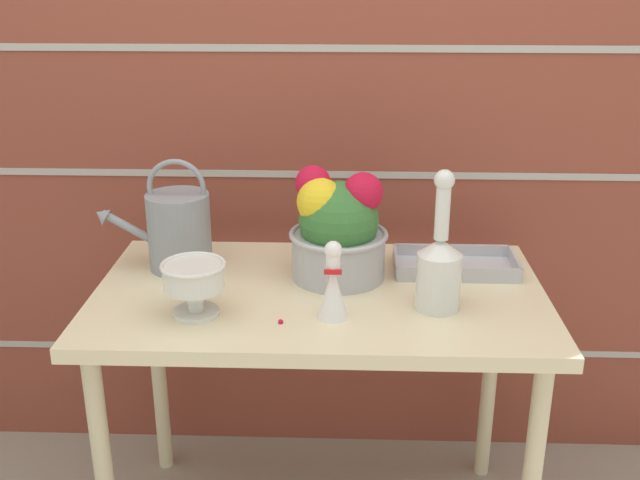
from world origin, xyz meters
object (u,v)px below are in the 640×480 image
Objects in this scene: crystal_pedestal_bowl at (194,280)px; glass_decanter at (439,266)px; watering_can at (178,229)px; wire_tray at (455,266)px; figurine_vase at (333,287)px; flower_planter at (337,229)px.

crystal_pedestal_bowl is 0.45× the size of glass_decanter.
watering_can is at bearing 108.93° from crystal_pedestal_bowl.
glass_decanter is 1.05× the size of wire_tray.
watering_can reaches higher than figurine_vase.
wire_tray is at bearing 42.30° from figurine_vase.
glass_decanter is (0.56, 0.06, 0.02)m from crystal_pedestal_bowl.
wire_tray is at bearing 10.05° from flower_planter.
glass_decanter reaches higher than watering_can.
glass_decanter reaches higher than crystal_pedestal_bowl.
glass_decanter is at bearing -18.83° from watering_can.
crystal_pedestal_bowl is (0.10, -0.28, -0.02)m from watering_can.
flower_planter is at bearing -6.52° from watering_can.
figurine_vase is at bearing -91.53° from flower_planter.
watering_can is 0.30m from crystal_pedestal_bowl.
flower_planter reaches higher than crystal_pedestal_bowl.
figurine_vase is (-0.01, -0.23, -0.05)m from flower_planter.
watering_can is at bearing 145.71° from figurine_vase.
wire_tray is (0.63, 0.29, -0.08)m from crystal_pedestal_bowl.
wire_tray is (0.07, 0.23, -0.10)m from glass_decanter.
flower_planter reaches higher than wire_tray.
flower_planter reaches higher than figurine_vase.
wire_tray is (0.32, 0.29, -0.07)m from figurine_vase.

